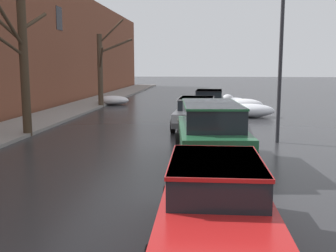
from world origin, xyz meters
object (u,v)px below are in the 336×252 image
(sedan_red_approaching_near_lane, at_px, (216,202))
(suv_green_parked_kerbside_close, at_px, (211,131))
(street_lamp_post, at_px, (281,59))
(bare_tree_mid_block, at_px, (22,43))
(sedan_silver_parked_kerbside_mid, at_px, (196,112))
(sedan_black_parked_far_down_block, at_px, (209,101))
(bare_tree_far_down_block, at_px, (102,67))

(sedan_red_approaching_near_lane, bearing_deg, suv_green_parked_kerbside_close, 90.38)
(sedan_red_approaching_near_lane, relative_size, suv_green_parked_kerbside_close, 0.88)
(street_lamp_post, bearing_deg, sedan_red_approaching_near_lane, -105.53)
(bare_tree_mid_block, relative_size, street_lamp_post, 1.32)
(bare_tree_mid_block, bearing_deg, sedan_red_approaching_near_lane, -51.24)
(sedan_red_approaching_near_lane, height_order, street_lamp_post, street_lamp_post)
(suv_green_parked_kerbside_close, height_order, sedan_silver_parked_kerbside_mid, suv_green_parked_kerbside_close)
(sedan_black_parked_far_down_block, bearing_deg, street_lamp_post, -73.74)
(suv_green_parked_kerbside_close, xyz_separation_m, street_lamp_post, (2.57, 3.54, 2.17))
(bare_tree_mid_block, height_order, sedan_silver_parked_kerbside_mid, bare_tree_mid_block)
(bare_tree_mid_block, bearing_deg, bare_tree_far_down_block, 89.39)
(bare_tree_far_down_block, bearing_deg, street_lamp_post, -50.21)
(sedan_red_approaching_near_lane, relative_size, sedan_black_parked_far_down_block, 0.99)
(bare_tree_far_down_block, distance_m, street_lamp_post, 15.59)
(sedan_silver_parked_kerbside_mid, xyz_separation_m, sedan_black_parked_far_down_block, (0.60, 5.68, -0.00))
(suv_green_parked_kerbside_close, bearing_deg, sedan_black_parked_far_down_block, 90.06)
(bare_tree_mid_block, relative_size, bare_tree_far_down_block, 1.24)
(suv_green_parked_kerbside_close, relative_size, street_lamp_post, 0.86)
(sedan_red_approaching_near_lane, height_order, sedan_silver_parked_kerbside_mid, same)
(sedan_black_parked_far_down_block, bearing_deg, sedan_silver_parked_kerbside_mid, -96.07)
(sedan_silver_parked_kerbside_mid, bearing_deg, bare_tree_mid_block, -157.70)
(sedan_red_approaching_near_lane, xyz_separation_m, street_lamp_post, (2.53, 9.10, 2.41))
(bare_tree_far_down_block, xyz_separation_m, street_lamp_post, (9.97, -11.98, 0.38))
(sedan_silver_parked_kerbside_mid, bearing_deg, sedan_black_parked_far_down_block, 83.93)
(bare_tree_mid_block, xyz_separation_m, street_lamp_post, (10.10, -0.33, -0.62))
(sedan_red_approaching_near_lane, distance_m, suv_green_parked_kerbside_close, 5.57)
(sedan_silver_parked_kerbside_mid, relative_size, street_lamp_post, 0.80)
(bare_tree_far_down_block, height_order, sedan_silver_parked_kerbside_mid, bare_tree_far_down_block)
(bare_tree_far_down_block, distance_m, sedan_silver_parked_kerbside_mid, 11.31)
(bare_tree_mid_block, distance_m, sedan_silver_parked_kerbside_mid, 8.06)
(sedan_silver_parked_kerbside_mid, bearing_deg, sedan_red_approaching_near_lane, -86.95)
(bare_tree_far_down_block, height_order, sedan_black_parked_far_down_block, bare_tree_far_down_block)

